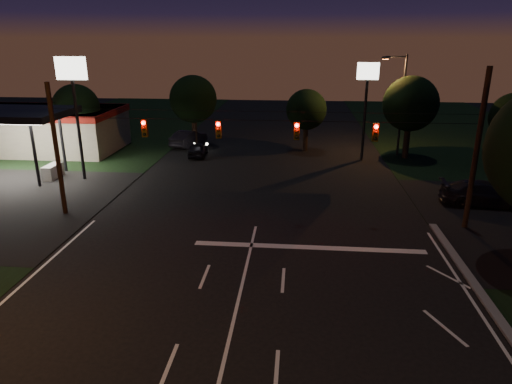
# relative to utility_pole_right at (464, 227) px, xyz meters

# --- Properties ---
(stop_bar) EXTENTS (12.00, 0.50, 0.01)m
(stop_bar) POSITION_rel_utility_pole_right_xyz_m (-9.00, -3.50, 0.01)
(stop_bar) COLOR silver
(stop_bar) RESTS_ON ground
(utility_pole_right) EXTENTS (0.30, 0.30, 9.00)m
(utility_pole_right) POSITION_rel_utility_pole_right_xyz_m (0.00, 0.00, 0.00)
(utility_pole_right) COLOR black
(utility_pole_right) RESTS_ON ground
(utility_pole_left) EXTENTS (0.28, 0.28, 8.00)m
(utility_pole_left) POSITION_rel_utility_pole_right_xyz_m (-24.00, 0.00, 0.00)
(utility_pole_left) COLOR black
(utility_pole_left) RESTS_ON ground
(signal_span) EXTENTS (24.00, 0.40, 1.56)m
(signal_span) POSITION_rel_utility_pole_right_xyz_m (-12.00, -0.04, 5.50)
(signal_span) COLOR black
(signal_span) RESTS_ON ground
(gas_station) EXTENTS (14.20, 16.10, 5.25)m
(gas_station) POSITION_rel_utility_pole_right_xyz_m (-33.86, 15.39, 2.38)
(gas_station) COLOR gray
(gas_station) RESTS_ON ground
(pole_sign_left_near) EXTENTS (2.20, 0.30, 9.10)m
(pole_sign_left_near) POSITION_rel_utility_pole_right_xyz_m (-26.00, 7.00, 6.98)
(pole_sign_left_near) COLOR black
(pole_sign_left_near) RESTS_ON ground
(pole_sign_right) EXTENTS (1.80, 0.30, 8.40)m
(pole_sign_right) POSITION_rel_utility_pole_right_xyz_m (-4.00, 15.00, 6.24)
(pole_sign_right) COLOR black
(pole_sign_right) RESTS_ON ground
(street_light_right_far) EXTENTS (2.20, 0.35, 9.00)m
(street_light_right_far) POSITION_rel_utility_pole_right_xyz_m (-0.76, 17.00, 5.24)
(street_light_right_far) COLOR black
(street_light_right_far) RESTS_ON ground
(tree_far_a) EXTENTS (4.20, 4.20, 6.42)m
(tree_far_a) POSITION_rel_utility_pole_right_xyz_m (-29.98, 15.12, 4.26)
(tree_far_a) COLOR black
(tree_far_a) RESTS_ON ground
(tree_far_b) EXTENTS (4.60, 4.60, 6.98)m
(tree_far_b) POSITION_rel_utility_pole_right_xyz_m (-19.98, 19.13, 4.61)
(tree_far_b) COLOR black
(tree_far_b) RESTS_ON ground
(tree_far_c) EXTENTS (3.80, 3.80, 5.86)m
(tree_far_c) POSITION_rel_utility_pole_right_xyz_m (-8.98, 18.10, 3.90)
(tree_far_c) COLOR black
(tree_far_c) RESTS_ON ground
(tree_far_d) EXTENTS (4.80, 4.80, 7.30)m
(tree_far_d) POSITION_rel_utility_pole_right_xyz_m (0.02, 16.13, 4.83)
(tree_far_d) COLOR black
(tree_far_d) RESTS_ON ground
(car_oncoming_a) EXTENTS (1.78, 3.87, 1.29)m
(car_oncoming_a) POSITION_rel_utility_pole_right_xyz_m (-18.84, 14.96, 0.64)
(car_oncoming_a) COLOR black
(car_oncoming_a) RESTS_ON ground
(car_oncoming_b) EXTENTS (3.07, 5.07, 1.58)m
(car_oncoming_b) POSITION_rel_utility_pole_right_xyz_m (-20.66, 19.05, 0.79)
(car_oncoming_b) COLOR black
(car_oncoming_b) RESTS_ON ground
(car_cross) EXTENTS (5.58, 2.60, 1.58)m
(car_cross) POSITION_rel_utility_pole_right_xyz_m (2.41, 3.92, 0.79)
(car_cross) COLOR black
(car_cross) RESTS_ON ground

